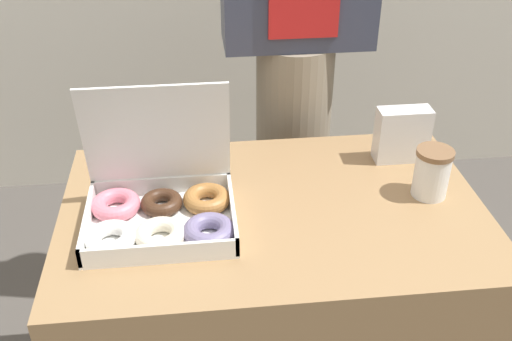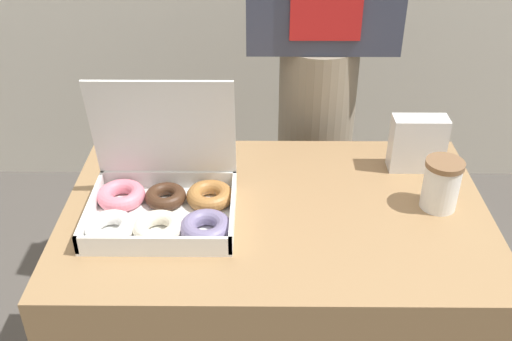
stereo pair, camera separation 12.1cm
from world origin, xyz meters
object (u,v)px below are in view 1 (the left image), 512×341
Objects in this scene: coffee_cup at (432,173)px; person_customer at (297,29)px; napkin_holder at (402,135)px; donut_box at (161,208)px.

coffee_cup is 0.57m from person_customer.
coffee_cup is 0.16m from napkin_holder.
donut_box reaches higher than coffee_cup.
coffee_cup is at bearing 3.92° from donut_box.
person_customer is at bearing 55.22° from donut_box.
donut_box is at bearing -124.78° from person_customer.
napkin_holder is at bearing 96.26° from coffee_cup.
napkin_holder is at bearing -57.92° from person_customer.
person_customer is at bearing 114.68° from coffee_cup.
person_customer reaches higher than donut_box.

